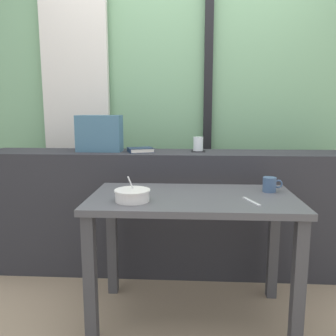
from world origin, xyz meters
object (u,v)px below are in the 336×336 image
Objects in this scene: juice_glass at (198,144)px; throw_pillow at (99,133)px; soup_bowl at (132,195)px; breakfast_table at (193,217)px; fork_utensil at (251,201)px; closed_book at (140,150)px; coaster_square at (198,151)px; ceramic_mug at (270,185)px.

throw_pillow is at bearing -177.12° from juice_glass.
juice_glass is 0.54× the size of soup_bowl.
fork_utensil reaches higher than breakfast_table.
closed_book reaches higher than fork_utensil.
coaster_square is 0.54× the size of soup_bowl.
closed_book is at bearing -4.87° from throw_pillow.
soup_bowl reaches higher than ceramic_mug.
breakfast_table is 5.40× the size of closed_book.
closed_book is (-0.41, -0.06, 0.01)m from coaster_square.
ceramic_mug is at bearing -53.40° from coaster_square.
soup_bowl is (-0.31, -0.13, 0.15)m from breakfast_table.
soup_bowl is at bearing -85.60° from closed_book.
breakfast_table is 11.31× the size of coaster_square.
breakfast_table is 11.17× the size of juice_glass.
coaster_square is at bearing 89.52° from fork_utensil.
juice_glass is at bearing 2.88° from throw_pillow.
ceramic_mug is at bearing 39.30° from fork_utensil.
closed_book is 1.85× the size of ceramic_mug.
fork_utensil is at bearing 1.80° from soup_bowl.
juice_glass is at bearing 180.00° from coaster_square.
soup_bowl is at bearing -64.76° from throw_pillow.
coaster_square reaches higher than soup_bowl.
closed_book is (-0.41, -0.06, -0.04)m from juice_glass.
ceramic_mug is at bearing 18.31° from soup_bowl.
coaster_square is 0.59× the size of fork_utensil.
closed_book is 0.74m from soup_bowl.
juice_glass is 0.89m from soup_bowl.
throw_pillow is at bearing -177.12° from coaster_square.
breakfast_table is 6.08× the size of soup_bowl.
breakfast_table is 0.49m from ceramic_mug.
ceramic_mug is (0.40, -0.54, -0.13)m from coaster_square.
closed_book reaches higher than ceramic_mug.
closed_book is 0.32m from throw_pillow.
ceramic_mug is (0.40, -0.54, -0.17)m from juice_glass.
soup_bowl is (0.35, -0.75, -0.26)m from throw_pillow.
throw_pillow is at bearing 137.08° from breakfast_table.
breakfast_table is at bearing -93.75° from coaster_square.
fork_utensil is (0.61, 0.02, -0.03)m from soup_bowl.
breakfast_table is 0.74m from juice_glass.
breakfast_table is 3.53× the size of throw_pillow.
throw_pillow is (-0.67, 0.62, 0.42)m from breakfast_table.
coaster_square is at bearing 8.44° from closed_book.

